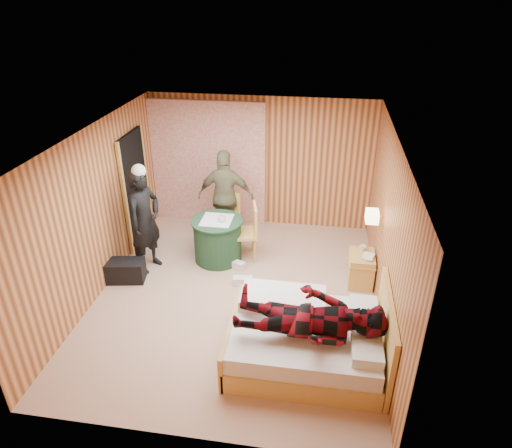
% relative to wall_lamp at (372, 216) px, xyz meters
% --- Properties ---
extents(floor, '(4.20, 5.00, 0.01)m').
position_rel_wall_lamp_xyz_m(floor, '(-1.92, -0.45, -1.30)').
color(floor, tan).
rests_on(floor, ground).
extents(ceiling, '(4.20, 5.00, 0.01)m').
position_rel_wall_lamp_xyz_m(ceiling, '(-1.92, -0.45, 1.20)').
color(ceiling, silver).
rests_on(ceiling, wall_back).
extents(wall_back, '(4.20, 0.02, 2.50)m').
position_rel_wall_lamp_xyz_m(wall_back, '(-1.92, 2.05, -0.05)').
color(wall_back, '#D78752').
rests_on(wall_back, floor).
extents(wall_left, '(0.02, 5.00, 2.50)m').
position_rel_wall_lamp_xyz_m(wall_left, '(-4.02, -0.45, -0.05)').
color(wall_left, '#D78752').
rests_on(wall_left, floor).
extents(wall_right, '(0.02, 5.00, 2.50)m').
position_rel_wall_lamp_xyz_m(wall_right, '(0.18, -0.45, -0.05)').
color(wall_right, '#D78752').
rests_on(wall_right, floor).
extents(curtain, '(2.20, 0.08, 2.40)m').
position_rel_wall_lamp_xyz_m(curtain, '(-2.92, 1.98, -0.10)').
color(curtain, beige).
rests_on(curtain, floor).
extents(doorway, '(0.06, 0.90, 2.05)m').
position_rel_wall_lamp_xyz_m(doorway, '(-3.98, 0.95, -0.28)').
color(doorway, black).
rests_on(doorway, floor).
extents(wall_lamp, '(0.26, 0.24, 0.16)m').
position_rel_wall_lamp_xyz_m(wall_lamp, '(0.00, 0.00, 0.00)').
color(wall_lamp, gold).
rests_on(wall_lamp, wall_right).
extents(bed, '(1.94, 1.47, 1.01)m').
position_rel_wall_lamp_xyz_m(bed, '(-0.79, -1.57, -1.01)').
color(bed, '#E9BD5F').
rests_on(bed, floor).
extents(nightstand, '(0.40, 0.54, 0.52)m').
position_rel_wall_lamp_xyz_m(nightstand, '(-0.04, 0.20, -1.03)').
color(nightstand, '#E9BD5F').
rests_on(nightstand, floor).
extents(round_table, '(0.86, 0.86, 0.77)m').
position_rel_wall_lamp_xyz_m(round_table, '(-2.44, 0.55, -0.91)').
color(round_table, '#21482B').
rests_on(round_table, floor).
extents(chair_far, '(0.53, 0.53, 0.93)m').
position_rel_wall_lamp_xyz_m(chair_far, '(-2.41, 1.23, -0.76)').
color(chair_far, '#E9BD5F').
rests_on(chair_far, floor).
extents(chair_near, '(0.55, 0.55, 1.00)m').
position_rel_wall_lamp_xyz_m(chair_near, '(-1.93, 0.67, -0.72)').
color(chair_near, '#E9BD5F').
rests_on(chair_near, floor).
extents(duffel_bag, '(0.67, 0.43, 0.35)m').
position_rel_wall_lamp_xyz_m(duffel_bag, '(-3.77, -0.31, -1.12)').
color(duffel_bag, black).
rests_on(duffel_bag, floor).
extents(sneaker_left, '(0.32, 0.23, 0.13)m').
position_rel_wall_lamp_xyz_m(sneaker_left, '(-2.08, 0.31, -1.23)').
color(sneaker_left, silver).
rests_on(sneaker_left, floor).
extents(sneaker_right, '(0.32, 0.16, 0.14)m').
position_rel_wall_lamp_xyz_m(sneaker_right, '(-1.88, -0.14, -1.23)').
color(sneaker_right, silver).
rests_on(sneaker_right, floor).
extents(woman_standing, '(0.62, 0.75, 1.76)m').
position_rel_wall_lamp_xyz_m(woman_standing, '(-3.51, 0.12, -0.42)').
color(woman_standing, black).
rests_on(woman_standing, floor).
extents(man_at_table, '(1.02, 0.45, 1.72)m').
position_rel_wall_lamp_xyz_m(man_at_table, '(-2.44, 1.27, -0.44)').
color(man_at_table, '#6A6846').
rests_on(man_at_table, floor).
extents(man_on_bed, '(0.86, 0.67, 1.77)m').
position_rel_wall_lamp_xyz_m(man_on_bed, '(-0.77, -1.79, -0.36)').
color(man_on_bed, maroon).
rests_on(man_on_bed, bed).
extents(book_lower, '(0.21, 0.26, 0.02)m').
position_rel_wall_lamp_xyz_m(book_lower, '(-0.04, 0.15, -0.77)').
color(book_lower, silver).
rests_on(book_lower, nightstand).
extents(book_upper, '(0.22, 0.26, 0.02)m').
position_rel_wall_lamp_xyz_m(book_upper, '(-0.04, 0.15, -0.75)').
color(book_upper, silver).
rests_on(book_upper, nightstand).
extents(cup_nightstand, '(0.13, 0.13, 0.09)m').
position_rel_wall_lamp_xyz_m(cup_nightstand, '(-0.04, 0.33, -0.73)').
color(cup_nightstand, silver).
rests_on(cup_nightstand, nightstand).
extents(cup_table, '(0.14, 0.14, 0.10)m').
position_rel_wall_lamp_xyz_m(cup_table, '(-2.34, 0.50, -0.48)').
color(cup_table, silver).
rests_on(cup_table, round_table).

